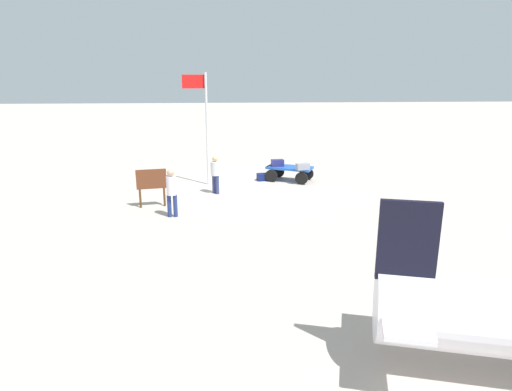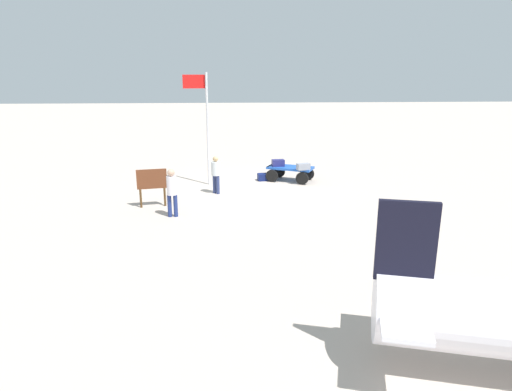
{
  "view_description": "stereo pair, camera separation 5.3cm",
  "coord_description": "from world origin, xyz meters",
  "px_view_note": "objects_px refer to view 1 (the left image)",
  "views": [
    {
      "loc": [
        0.92,
        18.39,
        4.63
      ],
      "look_at": [
        -0.02,
        6.0,
        1.22
      ],
      "focal_mm": 30.77,
      "sensor_mm": 36.0,
      "label": 1
    },
    {
      "loc": [
        0.87,
        18.39,
        4.63
      ],
      "look_at": [
        -0.02,
        6.0,
        1.22
      ],
      "focal_mm": 30.77,
      "sensor_mm": 36.0,
      "label": 2
    }
  ],
  "objects_px": {
    "suitcase_maroon": "(277,163)",
    "suitcase_navy": "(303,166)",
    "flagpole": "(204,119)",
    "worker_lead": "(171,189)",
    "luggage_cart": "(289,171)",
    "signboard": "(151,182)",
    "suitcase_grey": "(263,177)",
    "worker_trailing": "(215,172)"
  },
  "relations": [
    {
      "from": "luggage_cart",
      "to": "flagpole",
      "type": "distance_m",
      "value": 4.48
    },
    {
      "from": "suitcase_grey",
      "to": "luggage_cart",
      "type": "bearing_deg",
      "value": 173.5
    },
    {
      "from": "flagpole",
      "to": "worker_trailing",
      "type": "bearing_deg",
      "value": 106.3
    },
    {
      "from": "suitcase_grey",
      "to": "suitcase_maroon",
      "type": "bearing_deg",
      "value": 178.74
    },
    {
      "from": "suitcase_grey",
      "to": "worker_trailing",
      "type": "relative_size",
      "value": 0.35
    },
    {
      "from": "flagpole",
      "to": "worker_lead",
      "type": "bearing_deg",
      "value": 78.04
    },
    {
      "from": "suitcase_maroon",
      "to": "worker_lead",
      "type": "xyz_separation_m",
      "value": [
        4.19,
        5.05,
        0.15
      ]
    },
    {
      "from": "suitcase_grey",
      "to": "flagpole",
      "type": "relative_size",
      "value": 0.11
    },
    {
      "from": "luggage_cart",
      "to": "flagpole",
      "type": "xyz_separation_m",
      "value": [
        3.76,
        0.41,
        2.4
      ]
    },
    {
      "from": "luggage_cart",
      "to": "worker_lead",
      "type": "relative_size",
      "value": 1.36
    },
    {
      "from": "suitcase_grey",
      "to": "signboard",
      "type": "bearing_deg",
      "value": 41.29
    },
    {
      "from": "worker_lead",
      "to": "signboard",
      "type": "xyz_separation_m",
      "value": [
        0.85,
        -1.23,
        -0.03
      ]
    },
    {
      "from": "flagpole",
      "to": "signboard",
      "type": "relative_size",
      "value": 3.42
    },
    {
      "from": "luggage_cart",
      "to": "signboard",
      "type": "distance_m",
      "value": 6.69
    },
    {
      "from": "luggage_cart",
      "to": "suitcase_navy",
      "type": "height_order",
      "value": "suitcase_navy"
    },
    {
      "from": "luggage_cart",
      "to": "suitcase_grey",
      "type": "bearing_deg",
      "value": -6.5
    },
    {
      "from": "worker_trailing",
      "to": "signboard",
      "type": "bearing_deg",
      "value": 36.94
    },
    {
      "from": "worker_lead",
      "to": "flagpole",
      "type": "relative_size",
      "value": 0.35
    },
    {
      "from": "flagpole",
      "to": "signboard",
      "type": "distance_m",
      "value": 4.22
    },
    {
      "from": "suitcase_maroon",
      "to": "suitcase_navy",
      "type": "bearing_deg",
      "value": 140.03
    },
    {
      "from": "luggage_cart",
      "to": "suitcase_maroon",
      "type": "bearing_deg",
      "value": -13.08
    },
    {
      "from": "worker_trailing",
      "to": "flagpole",
      "type": "bearing_deg",
      "value": -73.7
    },
    {
      "from": "worker_lead",
      "to": "worker_trailing",
      "type": "distance_m",
      "value": 3.26
    },
    {
      "from": "suitcase_navy",
      "to": "suitcase_grey",
      "type": "bearing_deg",
      "value": -27.03
    },
    {
      "from": "suitcase_navy",
      "to": "worker_lead",
      "type": "relative_size",
      "value": 0.38
    },
    {
      "from": "suitcase_maroon",
      "to": "suitcase_navy",
      "type": "xyz_separation_m",
      "value": [
        -1.0,
        0.84,
        -0.01
      ]
    },
    {
      "from": "luggage_cart",
      "to": "worker_trailing",
      "type": "bearing_deg",
      "value": 31.17
    },
    {
      "from": "luggage_cart",
      "to": "suitcase_navy",
      "type": "xyz_separation_m",
      "value": [
        -0.48,
        0.72,
        0.33
      ]
    },
    {
      "from": "suitcase_navy",
      "to": "worker_trailing",
      "type": "bearing_deg",
      "value": 18.66
    },
    {
      "from": "worker_trailing",
      "to": "suitcase_maroon",
      "type": "bearing_deg",
      "value": -142.66
    },
    {
      "from": "suitcase_navy",
      "to": "worker_lead",
      "type": "distance_m",
      "value": 6.68
    },
    {
      "from": "suitcase_maroon",
      "to": "suitcase_navy",
      "type": "distance_m",
      "value": 1.31
    },
    {
      "from": "suitcase_navy",
      "to": "flagpole",
      "type": "xyz_separation_m",
      "value": [
        4.23,
        -0.3,
        2.07
      ]
    },
    {
      "from": "suitcase_navy",
      "to": "suitcase_grey",
      "type": "relative_size",
      "value": 1.15
    },
    {
      "from": "signboard",
      "to": "luggage_cart",
      "type": "bearing_deg",
      "value": -146.39
    },
    {
      "from": "luggage_cart",
      "to": "worker_lead",
      "type": "bearing_deg",
      "value": 46.27
    },
    {
      "from": "luggage_cart",
      "to": "suitcase_maroon",
      "type": "distance_m",
      "value": 0.64
    },
    {
      "from": "suitcase_grey",
      "to": "worker_lead",
      "type": "bearing_deg",
      "value": 55.22
    },
    {
      "from": "luggage_cart",
      "to": "worker_trailing",
      "type": "xyz_separation_m",
      "value": [
        3.29,
        1.99,
        0.44
      ]
    },
    {
      "from": "luggage_cart",
      "to": "signboard",
      "type": "height_order",
      "value": "signboard"
    },
    {
      "from": "worker_trailing",
      "to": "signboard",
      "type": "height_order",
      "value": "worker_trailing"
    },
    {
      "from": "luggage_cart",
      "to": "suitcase_navy",
      "type": "bearing_deg",
      "value": 123.69
    }
  ]
}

